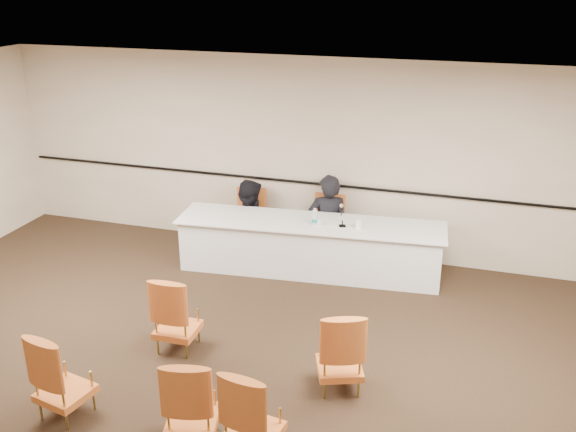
{
  "coord_description": "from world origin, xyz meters",
  "views": [
    {
      "loc": [
        2.46,
        -5.04,
        4.19
      ],
      "look_at": [
        0.07,
        2.6,
        1.07
      ],
      "focal_mm": 40.0,
      "sensor_mm": 36.0,
      "label": 1
    }
  ],
  "objects_px": {
    "aud_chair_front_left": "(177,312)",
    "aud_chair_back_left": "(63,374)",
    "aud_chair_front_right": "(340,349)",
    "panel_table": "(310,247)",
    "microphone": "(343,217)",
    "aud_chair_back_mid": "(192,399)",
    "panelist_main": "(328,229)",
    "panelist_main_chair": "(328,227)",
    "coffee_cup": "(358,225)",
    "aud_chair_back_right": "(253,412)",
    "panelist_second": "(249,231)",
    "panelist_second_chair": "(249,221)",
    "water_bottle": "(315,217)",
    "drinking_glass": "(319,222)"
  },
  "relations": [
    {
      "from": "panelist_second_chair",
      "to": "aud_chair_back_left",
      "type": "xyz_separation_m",
      "value": [
        -0.32,
        -4.32,
        0.0
      ]
    },
    {
      "from": "panelist_main",
      "to": "coffee_cup",
      "type": "bearing_deg",
      "value": 114.09
    },
    {
      "from": "aud_chair_back_right",
      "to": "aud_chair_back_mid",
      "type": "bearing_deg",
      "value": -172.35
    },
    {
      "from": "panelist_main",
      "to": "water_bottle",
      "type": "bearing_deg",
      "value": 68.73
    },
    {
      "from": "aud_chair_front_right",
      "to": "aud_chair_back_right",
      "type": "relative_size",
      "value": 1.0
    },
    {
      "from": "aud_chair_front_right",
      "to": "panelist_main",
      "type": "bearing_deg",
      "value": 85.11
    },
    {
      "from": "panelist_main_chair",
      "to": "aud_chair_back_mid",
      "type": "distance_m",
      "value": 4.43
    },
    {
      "from": "aud_chair_back_right",
      "to": "panelist_second_chair",
      "type": "bearing_deg",
      "value": 118.73
    },
    {
      "from": "coffee_cup",
      "to": "aud_chair_back_right",
      "type": "relative_size",
      "value": 0.13
    },
    {
      "from": "microphone",
      "to": "aud_chair_front_left",
      "type": "bearing_deg",
      "value": -140.08
    },
    {
      "from": "drinking_glass",
      "to": "aud_chair_front_left",
      "type": "height_order",
      "value": "aud_chair_front_left"
    },
    {
      "from": "water_bottle",
      "to": "panel_table",
      "type": "bearing_deg",
      "value": 134.14
    },
    {
      "from": "panelist_main_chair",
      "to": "panelist_second",
      "type": "bearing_deg",
      "value": 180.0
    },
    {
      "from": "panelist_main",
      "to": "coffee_cup",
      "type": "distance_m",
      "value": 0.94
    },
    {
      "from": "microphone",
      "to": "drinking_glass",
      "type": "height_order",
      "value": "microphone"
    },
    {
      "from": "panelist_main",
      "to": "panelist_main_chair",
      "type": "distance_m",
      "value": 0.03
    },
    {
      "from": "aud_chair_front_right",
      "to": "water_bottle",
      "type": "bearing_deg",
      "value": 89.69
    },
    {
      "from": "aud_chair_front_left",
      "to": "aud_chair_front_right",
      "type": "relative_size",
      "value": 1.0
    },
    {
      "from": "aud_chair_back_left",
      "to": "microphone",
      "type": "bearing_deg",
      "value": 74.68
    },
    {
      "from": "panelist_main_chair",
      "to": "panelist_second",
      "type": "xyz_separation_m",
      "value": [
        -1.24,
        -0.12,
        -0.16
      ]
    },
    {
      "from": "panelist_main",
      "to": "aud_chair_back_right",
      "type": "relative_size",
      "value": 1.84
    },
    {
      "from": "panelist_main",
      "to": "drinking_glass",
      "type": "relative_size",
      "value": 17.5
    },
    {
      "from": "panel_table",
      "to": "panelist_main",
      "type": "xyz_separation_m",
      "value": [
        0.12,
        0.58,
        0.06
      ]
    },
    {
      "from": "panelist_second",
      "to": "aud_chair_back_mid",
      "type": "height_order",
      "value": "panelist_second"
    },
    {
      "from": "panel_table",
      "to": "aud_chair_back_mid",
      "type": "relative_size",
      "value": 4.05
    },
    {
      "from": "panelist_main",
      "to": "aud_chair_back_mid",
      "type": "bearing_deg",
      "value": 68.71
    },
    {
      "from": "microphone",
      "to": "water_bottle",
      "type": "height_order",
      "value": "microphone"
    },
    {
      "from": "panelist_second",
      "to": "drinking_glass",
      "type": "distance_m",
      "value": 1.49
    },
    {
      "from": "panelist_main_chair",
      "to": "panelist_second_chair",
      "type": "height_order",
      "value": "same"
    },
    {
      "from": "panelist_second",
      "to": "panelist_second_chair",
      "type": "relative_size",
      "value": 1.77
    },
    {
      "from": "coffee_cup",
      "to": "aud_chair_back_right",
      "type": "distance_m",
      "value": 3.82
    },
    {
      "from": "aud_chair_front_right",
      "to": "coffee_cup",
      "type": "bearing_deg",
      "value": 76.57
    },
    {
      "from": "water_bottle",
      "to": "aud_chair_back_mid",
      "type": "distance_m",
      "value": 3.77
    },
    {
      "from": "panelist_second",
      "to": "aud_chair_back_right",
      "type": "xyz_separation_m",
      "value": [
        1.66,
        -4.31,
        0.16
      ]
    },
    {
      "from": "aud_chair_back_right",
      "to": "coffee_cup",
      "type": "bearing_deg",
      "value": 95.14
    },
    {
      "from": "panelist_main",
      "to": "water_bottle",
      "type": "relative_size",
      "value": 6.9
    },
    {
      "from": "aud_chair_front_left",
      "to": "aud_chair_back_mid",
      "type": "xyz_separation_m",
      "value": [
        0.85,
        -1.4,
        0.0
      ]
    },
    {
      "from": "panelist_second",
      "to": "panelist_second_chair",
      "type": "bearing_deg",
      "value": -0.0
    },
    {
      "from": "microphone",
      "to": "aud_chair_back_mid",
      "type": "height_order",
      "value": "microphone"
    },
    {
      "from": "panelist_main_chair",
      "to": "drinking_glass",
      "type": "height_order",
      "value": "panelist_main_chair"
    },
    {
      "from": "aud_chair_back_left",
      "to": "aud_chair_back_right",
      "type": "relative_size",
      "value": 1.0
    },
    {
      "from": "panelist_main",
      "to": "drinking_glass",
      "type": "height_order",
      "value": "panelist_main"
    },
    {
      "from": "aud_chair_front_left",
      "to": "aud_chair_back_left",
      "type": "distance_m",
      "value": 1.51
    },
    {
      "from": "panel_table",
      "to": "microphone",
      "type": "xyz_separation_m",
      "value": [
        0.48,
        -0.03,
        0.53
      ]
    },
    {
      "from": "panelist_second_chair",
      "to": "coffee_cup",
      "type": "bearing_deg",
      "value": -20.98
    },
    {
      "from": "panelist_second",
      "to": "aud_chair_front_right",
      "type": "height_order",
      "value": "panelist_second"
    },
    {
      "from": "panelist_main_chair",
      "to": "aud_chair_front_left",
      "type": "height_order",
      "value": "same"
    },
    {
      "from": "panel_table",
      "to": "aud_chair_back_left",
      "type": "distance_m",
      "value": 4.12
    },
    {
      "from": "panelist_main_chair",
      "to": "aud_chair_back_mid",
      "type": "relative_size",
      "value": 1.0
    },
    {
      "from": "aud_chair_front_right",
      "to": "panel_table",
      "type": "bearing_deg",
      "value": 90.75
    }
  ]
}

